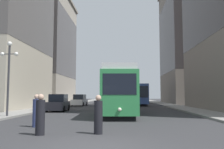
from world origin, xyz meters
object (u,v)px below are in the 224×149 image
at_px(parked_car_left_near, 58,103).
at_px(pedestrian_crossing_near, 98,116).
at_px(parked_car_left_mid, 80,101).
at_px(lamp_post_left_near, 9,67).
at_px(transit_bus, 138,94).
at_px(pedestrian_on_sidewalk, 40,116).
at_px(pedestrian_crossing_far, 36,112).
at_px(streetcar, 117,91).

bearing_deg(parked_car_left_near, pedestrian_crossing_near, -71.19).
xyz_separation_m(parked_car_left_mid, lamp_post_left_near, (-1.90, -19.95, 3.06)).
distance_m(transit_bus, parked_car_left_mid, 10.34).
height_order(pedestrian_on_sidewalk, lamp_post_left_near, lamp_post_left_near).
distance_m(parked_car_left_near, parked_car_left_mid, 12.53).
distance_m(pedestrian_crossing_near, lamp_post_left_near, 10.92).
distance_m(parked_car_left_mid, pedestrian_crossing_near, 27.66).
bearing_deg(pedestrian_crossing_far, lamp_post_left_near, 3.45).
height_order(parked_car_left_mid, pedestrian_crossing_near, parked_car_left_mid).
xyz_separation_m(transit_bus, pedestrian_on_sidewalk, (-6.30, -31.11, -1.12)).
height_order(transit_bus, parked_car_left_near, transit_bus).
bearing_deg(parked_car_left_mid, pedestrian_on_sidewalk, -80.54).
distance_m(parked_car_left_near, pedestrian_crossing_near, 15.63).
height_order(transit_bus, pedestrian_on_sidewalk, transit_bus).
height_order(transit_bus, lamp_post_left_near, lamp_post_left_near).
bearing_deg(streetcar, lamp_post_left_near, -157.41).
relative_size(parked_car_left_mid, pedestrian_crossing_near, 2.63).
relative_size(pedestrian_crossing_near, pedestrian_crossing_far, 0.98).
bearing_deg(lamp_post_left_near, pedestrian_on_sidewalk, -55.24).
xyz_separation_m(parked_car_left_near, parked_car_left_mid, (0.00, 12.53, 0.00)).
height_order(pedestrian_crossing_near, pedestrian_crossing_far, pedestrian_crossing_far).
height_order(pedestrian_crossing_near, lamp_post_left_near, lamp_post_left_near).
bearing_deg(pedestrian_crossing_near, transit_bus, -115.36).
relative_size(pedestrian_crossing_far, pedestrian_on_sidewalk, 0.99).
distance_m(transit_bus, parked_car_left_near, 18.85).
bearing_deg(lamp_post_left_near, transit_bus, 64.00).
relative_size(transit_bus, pedestrian_crossing_far, 6.76).
relative_size(streetcar, parked_car_left_mid, 2.82).
height_order(transit_bus, pedestrian_crossing_near, transit_bus).
height_order(parked_car_left_near, pedestrian_crossing_near, parked_car_left_near).
xyz_separation_m(streetcar, pedestrian_on_sidewalk, (-3.08, -11.45, -1.27)).
relative_size(pedestrian_crossing_near, lamp_post_left_near, 0.30).
height_order(parked_car_left_mid, lamp_post_left_near, lamp_post_left_near).
relative_size(parked_car_left_mid, pedestrian_on_sidewalk, 2.56).
distance_m(parked_car_left_near, pedestrian_crossing_far, 12.59).
xyz_separation_m(pedestrian_crossing_near, lamp_post_left_near, (-7.70, 7.09, 3.10)).
height_order(transit_bus, pedestrian_crossing_far, transit_bus).
distance_m(streetcar, transit_bus, 19.92).
bearing_deg(streetcar, parked_car_left_mid, 108.95).
height_order(parked_car_left_near, pedestrian_crossing_far, parked_car_left_near).
distance_m(pedestrian_crossing_far, pedestrian_on_sidewalk, 2.77).
distance_m(transit_bus, pedestrian_on_sidewalk, 31.76).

